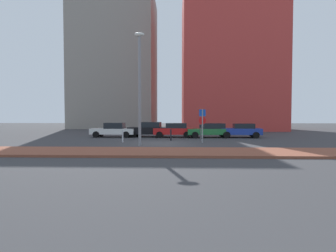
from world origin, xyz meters
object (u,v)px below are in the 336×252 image
Objects in this scene: traffic_bollard_mid at (171,135)px; street_lamp at (140,81)px; parked_car_black at (148,129)px; parked_car_green at (210,130)px; parking_meter at (200,130)px; parked_car_white at (114,130)px; traffic_bollard_near at (123,136)px; parked_car_red at (174,130)px; parking_sign_post at (202,122)px; parked_car_blue at (241,130)px.

street_lamp is at bearing -115.65° from traffic_bollard_mid.
parked_car_green is (6.30, -0.53, -0.05)m from parked_car_black.
parking_meter is 0.17× the size of street_lamp.
parked_car_white reaches higher than parking_meter.
parked_car_white is 5.61m from traffic_bollard_near.
parked_car_black is 9.25m from street_lamp.
parked_car_black is at bearing 175.16° from parked_car_green.
parked_car_black is (3.55, 0.38, 0.05)m from parked_car_white.
parking_meter is 1.40× the size of traffic_bollard_mid.
traffic_bollard_mid is (-2.63, -0.17, -0.41)m from parking_meter.
parked_car_black is 4.62m from traffic_bollard_mid.
traffic_bollard_mid is (5.97, -3.54, -0.24)m from parked_car_white.
parked_car_green is 10.65m from street_lamp.
parked_car_black reaches higher than traffic_bollard_mid.
parked_car_white is 4.43× the size of traffic_bollard_mid.
parking_sign_post is (2.37, -5.64, 0.95)m from parked_car_red.
traffic_bollard_mid is (2.14, 4.45, -4.21)m from street_lamp.
parking_sign_post is 2.71× the size of traffic_bollard_mid.
parking_sign_post is at bearing -32.97° from parked_car_white.
parked_car_blue is 2.98× the size of parking_meter.
traffic_bollard_near is (-1.82, 2.77, -4.20)m from street_lamp.
parked_car_red reaches higher than parking_meter.
parked_car_green is at bearing -4.84° from parked_car_black.
parked_car_black is 2.67m from parked_car_red.
parked_car_red is 3.95× the size of traffic_bollard_mid.
traffic_bollard_near is at bearing -105.29° from parked_car_black.
parking_meter is 7.65m from street_lamp.
parking_sign_post reaches higher than parked_car_red.
traffic_bollard_near is at bearing -154.95° from parked_car_blue.
parked_car_white is 1.63× the size of parking_sign_post.
parking_sign_post is 6.67m from traffic_bollard_near.
traffic_bollard_mid is (-2.60, 2.02, -1.21)m from parking_sign_post.
parking_sign_post is 3.50m from traffic_bollard_mid.
parking_meter is at bearing 3.69° from traffic_bollard_mid.
street_lamp is at bearing -152.76° from parking_sign_post.
street_lamp is at bearing -56.78° from traffic_bollard_near.
traffic_bollard_near is (-10.92, -5.10, -0.24)m from parked_car_blue.
parking_meter is at bearing -55.11° from parked_car_red.
parked_car_black reaches higher than parking_meter.
parked_car_red is 6.74m from parked_car_blue.
parked_car_black reaches higher than traffic_bollard_near.
traffic_bollard_near is at bearing 177.07° from parking_sign_post.
parking_meter is at bearing 44.12° from street_lamp.
parked_car_white is at bearing 179.47° from parked_car_blue.
street_lamp reaches higher than parked_car_blue.
parking_sign_post reaches higher than parked_car_blue.
traffic_bollard_near is 1.01× the size of traffic_bollard_mid.
street_lamp is (-4.74, -2.44, 2.99)m from parking_sign_post.
parked_car_red is at bearing 0.71° from parked_car_white.
traffic_bollard_mid is at bearing 142.16° from parking_sign_post.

